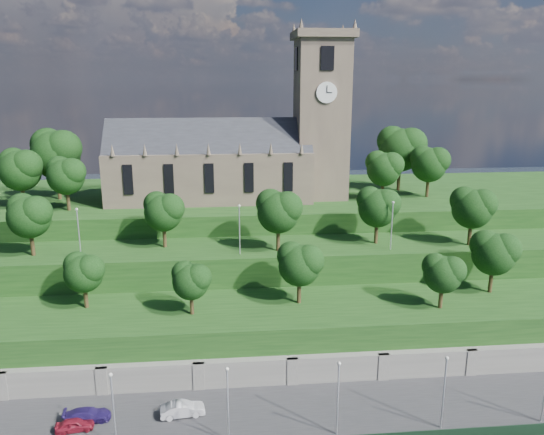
{
  "coord_description": "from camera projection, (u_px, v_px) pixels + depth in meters",
  "views": [
    {
      "loc": [
        -1.97,
        -39.28,
        33.88
      ],
      "look_at": [
        4.56,
        30.0,
        15.75
      ],
      "focal_mm": 35.0,
      "sensor_mm": 36.0,
      "label": 1
    }
  ],
  "objects": [
    {
      "name": "trees_hilltop",
      "position": [
        225.0,
        157.0,
        85.09
      ],
      "size": [
        70.24,
        16.43,
        11.45
      ],
      "color": "#342714",
      "rests_on": "hilltop"
    },
    {
      "name": "trees_upper",
      "position": [
        270.0,
        209.0,
        69.63
      ],
      "size": [
        63.68,
        8.27,
        8.19
      ],
      "color": "#342714",
      "rests_on": "embankment_upper"
    },
    {
      "name": "car_right",
      "position": [
        87.0,
        415.0,
        50.93
      ],
      "size": [
        4.57,
        2.25,
        1.28
      ],
      "primitive_type": "imported",
      "rotation": [
        0.0,
        0.0,
        1.68
      ],
      "color": "#261855",
      "rests_on": "promenade"
    },
    {
      "name": "embankment_lower",
      "position": [
        243.0,
        339.0,
        62.9
      ],
      "size": [
        160.0,
        12.0,
        8.0
      ],
      "primitive_type": "cube",
      "color": "#193F15",
      "rests_on": "ground"
    },
    {
      "name": "embankment_upper",
      "position": [
        240.0,
        288.0,
        72.99
      ],
      "size": [
        160.0,
        10.0,
        12.0
      ],
      "primitive_type": "cube",
      "color": "#193F15",
      "rests_on": "ground"
    },
    {
      "name": "car_left",
      "position": [
        75.0,
        425.0,
        49.54
      ],
      "size": [
        3.66,
        1.91,
        1.19
      ],
      "primitive_type": "imported",
      "rotation": [
        0.0,
        0.0,
        1.72
      ],
      "color": "maroon",
      "rests_on": "promenade"
    },
    {
      "name": "trees_lower",
      "position": [
        271.0,
        268.0,
        61.21
      ],
      "size": [
        68.28,
        9.01,
        7.92
      ],
      "color": "#342714",
      "rests_on": "embankment_lower"
    },
    {
      "name": "car_middle",
      "position": [
        182.0,
        409.0,
        51.7
      ],
      "size": [
        4.47,
        2.05,
        1.42
      ],
      "primitive_type": "imported",
      "rotation": [
        0.0,
        0.0,
        1.7
      ],
      "color": "#AFADB2",
      "rests_on": "promenade"
    },
    {
      "name": "lamp_posts_upper",
      "position": [
        239.0,
        225.0,
        67.61
      ],
      "size": [
        40.36,
        0.36,
        6.6
      ],
      "color": "#B2B2B7",
      "rests_on": "embankment_upper"
    },
    {
      "name": "hilltop",
      "position": [
        235.0,
        235.0,
        92.84
      ],
      "size": [
        160.0,
        32.0,
        15.0
      ],
      "primitive_type": "cube",
      "color": "#193F15",
      "rests_on": "ground"
    },
    {
      "name": "lamp_posts_promenade",
      "position": [
        228.0,
        399.0,
        47.19
      ],
      "size": [
        60.36,
        0.36,
        7.46
      ],
      "color": "#B2B2B7",
      "rests_on": "promenade"
    },
    {
      "name": "church",
      "position": [
        239.0,
        152.0,
        85.26
      ],
      "size": [
        38.6,
        12.35,
        27.6
      ],
      "color": "brown",
      "rests_on": "hilltop"
    },
    {
      "name": "promenade",
      "position": [
        249.0,
        425.0,
        52.09
      ],
      "size": [
        160.0,
        12.0,
        2.0
      ],
      "primitive_type": "cube",
      "color": "#2D2D30",
      "rests_on": "ground"
    },
    {
      "name": "retaining_wall",
      "position": [
        246.0,
        378.0,
        57.47
      ],
      "size": [
        160.0,
        2.1,
        5.0
      ],
      "color": "slate",
      "rests_on": "ground"
    }
  ]
}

